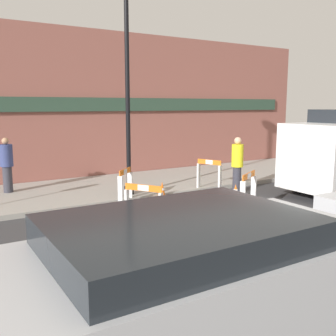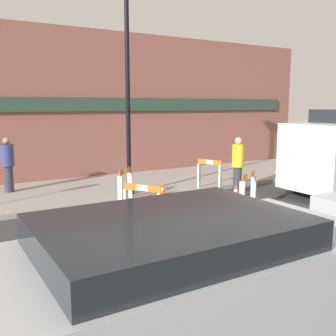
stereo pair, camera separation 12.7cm
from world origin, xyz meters
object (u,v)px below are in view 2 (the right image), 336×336
person_worker (238,163)px  parked_car_0 (170,298)px  streetlamp_post (127,64)px  person_pedestrian (8,163)px

person_worker → parked_car_0: bearing=37.0°
streetlamp_post → parked_car_0: 8.69m
person_worker → person_pedestrian: size_ratio=1.07×
streetlamp_post → parked_car_0: size_ratio=1.41×
person_pedestrian → parked_car_0: bearing=55.2°
person_pedestrian → parked_car_0: 9.73m
person_worker → parked_car_0: (-6.39, -6.44, 0.04)m
person_pedestrian → person_worker: bearing=118.2°
streetlamp_post → person_worker: streetlamp_post is taller
person_worker → streetlamp_post: bearing=-27.1°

